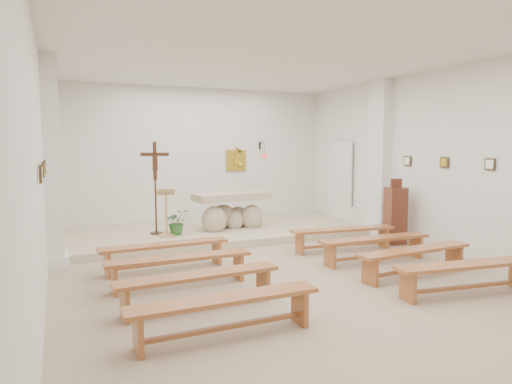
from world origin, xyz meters
name	(u,v)px	position (x,y,z in m)	size (l,w,h in m)	color
ground	(287,273)	(0.00, 0.00, 0.00)	(7.00, 10.00, 0.00)	tan
wall_left	(41,168)	(-3.49, 0.00, 1.75)	(0.02, 10.00, 3.50)	silver
wall_right	(454,161)	(3.49, 0.00, 1.75)	(0.02, 10.00, 3.50)	silver
wall_back	(197,157)	(0.00, 4.99, 1.75)	(7.00, 0.02, 3.50)	silver
ceiling	(288,50)	(0.00, 0.00, 3.49)	(7.00, 10.00, 0.02)	silver
sanctuary_platform	(216,232)	(0.00, 3.50, 0.07)	(6.98, 3.00, 0.15)	beige
pilaster_left	(52,163)	(-3.37, 2.00, 1.75)	(0.26, 0.55, 3.50)	white
pilaster_right	(379,159)	(3.37, 2.00, 1.75)	(0.26, 0.55, 3.50)	white
gold_wall_relief	(236,161)	(1.05, 4.96, 1.65)	(0.55, 0.04, 0.55)	gold
sanctuary_lamp	(264,155)	(1.75, 4.71, 1.81)	(0.11, 0.36, 0.44)	black
station_frame_left_front	(41,174)	(-3.47, -0.80, 1.72)	(0.03, 0.20, 0.20)	#3D2C1A
station_frame_left_mid	(43,170)	(-3.47, 0.20, 1.72)	(0.03, 0.20, 0.20)	#3D2C1A
station_frame_left_rear	(45,167)	(-3.47, 1.20, 1.72)	(0.03, 0.20, 0.20)	#3D2C1A
station_frame_right_front	(490,164)	(3.47, -0.80, 1.72)	(0.03, 0.20, 0.20)	#3D2C1A
station_frame_right_mid	(444,162)	(3.47, 0.20, 1.72)	(0.03, 0.20, 0.20)	#3D2C1A
station_frame_right_rear	(407,161)	(3.47, 1.20, 1.72)	(0.03, 0.20, 0.20)	#3D2C1A
radiator_left	(53,242)	(-3.43, 2.70, 0.27)	(0.10, 0.85, 0.52)	silver
radiator_right	(361,219)	(3.43, 2.70, 0.27)	(0.10, 0.85, 0.52)	silver
altar	(231,213)	(0.32, 3.40, 0.49)	(1.81, 0.90, 0.89)	beige
lectern	(166,212)	(-1.25, 3.04, 0.66)	(0.41, 0.36, 1.03)	tan
crucifix_stand	(155,181)	(-1.40, 3.38, 1.29)	(0.60, 0.26, 1.97)	#3D2013
potted_plant	(177,222)	(-1.00, 3.14, 0.42)	(0.49, 0.42, 0.54)	#2C6126
donation_pedestal	(395,215)	(3.10, 1.10, 0.60)	(0.43, 0.43, 1.36)	#5D2C1A
bench_left_front	(165,250)	(-1.73, 0.98, 0.33)	(2.12, 0.46, 0.45)	#A96231
bench_right_front	(343,234)	(1.73, 0.98, 0.33)	(2.13, 0.54, 0.45)	#A96231
bench_left_second	(180,264)	(-1.73, 0.01, 0.33)	(2.11, 0.34, 0.45)	#A96231
bench_right_second	(375,244)	(1.73, 0.01, 0.33)	(2.11, 0.37, 0.45)	#A96231
bench_left_third	(199,282)	(-1.73, -0.96, 0.33)	(2.12, 0.47, 0.45)	#A96231
bench_right_third	(415,256)	(1.73, -0.96, 0.33)	(2.13, 0.51, 0.45)	#A96231
bench_left_fourth	(225,307)	(-1.73, -1.93, 0.33)	(2.11, 0.39, 0.45)	#A96231
bench_right_fourth	(466,271)	(1.73, -1.93, 0.33)	(2.13, 0.59, 0.45)	#A96231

